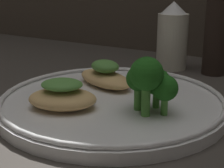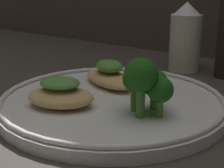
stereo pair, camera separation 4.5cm
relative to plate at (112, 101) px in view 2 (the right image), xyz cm
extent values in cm
cube|color=#3D3833|center=(0.00, 0.00, -1.49)|extent=(180.00, 180.00, 1.00)
cylinder|color=white|center=(0.00, 0.00, -0.29)|extent=(29.91, 29.91, 1.40)
torus|color=white|center=(0.00, 0.00, 0.71)|extent=(29.31, 29.31, 0.60)
ellipsoid|color=tan|center=(-3.38, -6.09, 1.58)|extent=(10.07, 8.78, 2.34)
ellipsoid|color=#518E3D|center=(-3.38, -6.09, 3.41)|extent=(6.25, 5.70, 1.33)
ellipsoid|color=tan|center=(-3.87, 4.43, 1.43)|extent=(11.64, 8.72, 2.03)
ellipsoid|color=#518E3D|center=(-3.87, 4.43, 3.34)|extent=(5.74, 5.24, 1.80)
cylinder|color=#4C8E38|center=(8.14, -1.72, 1.52)|extent=(0.81, 0.81, 2.22)
sphere|color=#1E5B19|center=(8.14, -1.72, 3.68)|extent=(3.02, 3.02, 3.02)
cylinder|color=#4C8E38|center=(6.34, 0.40, 1.49)|extent=(0.84, 0.84, 2.17)
sphere|color=#1E5B19|center=(6.34, 0.40, 3.73)|extent=(3.29, 3.29, 3.29)
cylinder|color=#4C8E38|center=(4.78, -1.82, 1.85)|extent=(1.00, 1.00, 2.88)
sphere|color=#1E5B19|center=(4.78, -1.82, 4.33)|extent=(2.99, 2.99, 2.99)
cylinder|color=#4C8E38|center=(6.41, -3.12, 2.26)|extent=(1.03, 1.03, 3.70)
sphere|color=#1E5B19|center=(6.41, -3.12, 5.46)|extent=(3.86, 3.86, 3.86)
cylinder|color=silver|center=(-1.37, 24.20, 4.20)|extent=(5.71, 5.71, 10.37)
cone|color=white|center=(-1.37, 24.20, 10.52)|extent=(4.85, 4.85, 2.28)
camera|label=1|loc=(22.23, -36.67, 15.68)|focal=55.00mm
camera|label=2|loc=(25.94, -34.15, 15.68)|focal=55.00mm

